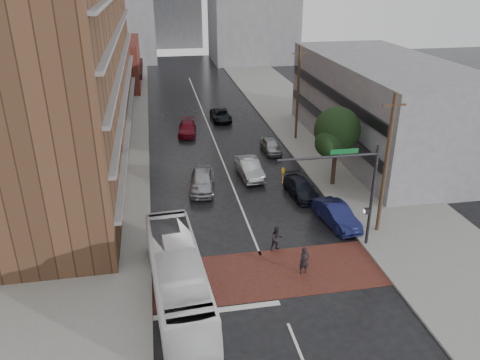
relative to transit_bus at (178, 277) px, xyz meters
name	(u,v)px	position (x,y,z in m)	size (l,w,h in m)	color
ground	(270,278)	(5.50, 1.00, -1.57)	(160.00, 160.00, 0.00)	black
crosswalk	(268,273)	(5.50, 1.50, -1.56)	(14.00, 5.00, 0.02)	brown
sidewalk_west	(105,147)	(-6.00, 26.00, -1.50)	(9.00, 90.00, 0.15)	gray
sidewalk_east	(316,134)	(17.00, 26.00, -1.50)	(9.00, 90.00, 0.15)	gray
apartment_block	(57,6)	(-8.50, 25.00, 12.43)	(10.00, 44.00, 28.00)	brown
storefront_west	(113,63)	(-6.50, 55.00, 1.93)	(8.00, 16.00, 7.00)	maroon
building_east	(383,105)	(22.00, 21.00, 2.93)	(11.00, 26.00, 9.00)	gray
street_tree	(337,133)	(14.02, 13.03, 3.16)	(4.20, 4.10, 6.90)	#332319
signal_mast	(352,183)	(11.35, 3.50, 3.16)	(6.50, 0.30, 7.20)	#2D2D33
utility_pole_near	(386,165)	(14.30, 5.00, 3.57)	(1.60, 0.26, 10.00)	#473321
utility_pole_far	(298,93)	(14.30, 25.00, 3.57)	(1.60, 0.26, 10.00)	#473321
transit_bus	(178,277)	(0.00, 0.00, 0.00)	(2.64, 11.30, 3.15)	white
pedestrian_a	(304,261)	(7.67, 1.16, -0.68)	(0.65, 0.43, 1.79)	black
pedestrian_b	(277,239)	(6.69, 4.00, -0.72)	(0.83, 0.65, 1.70)	black
car_travel_a	(202,181)	(2.85, 14.09, -0.73)	(2.00, 4.97, 1.69)	#9E9FA6
car_travel_b	(249,168)	(7.31, 16.08, -0.76)	(1.72, 4.93, 1.62)	#A3A7AA
car_travel_c	(187,128)	(2.80, 28.92, -0.89)	(1.92, 4.72, 1.37)	maroon
suv_travel	(221,115)	(7.29, 33.43, -0.91)	(2.22, 4.81, 1.34)	black
car_parked_near	(336,215)	(11.80, 6.50, -0.79)	(1.65, 4.73, 1.56)	#121742
car_parked_mid	(301,188)	(10.70, 11.54, -0.91)	(1.86, 4.59, 1.33)	black
car_parked_far	(271,146)	(10.70, 21.75, -0.89)	(1.61, 4.01, 1.37)	#989C9F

